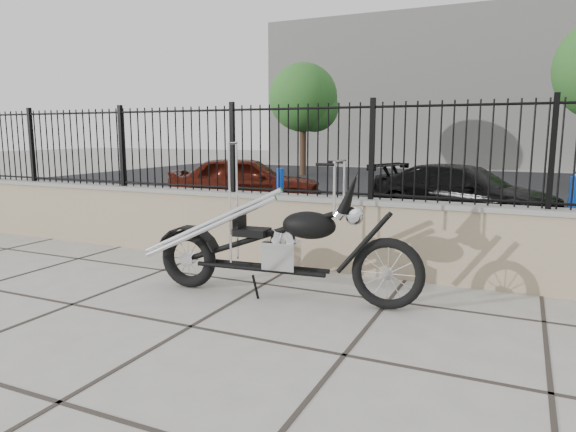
{
  "coord_description": "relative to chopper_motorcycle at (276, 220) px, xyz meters",
  "views": [
    {
      "loc": [
        2.72,
        -3.76,
        1.78
      ],
      "look_at": [
        0.35,
        1.42,
        0.86
      ],
      "focal_mm": 32.0,
      "sensor_mm": 36.0,
      "label": 1
    }
  ],
  "objects": [
    {
      "name": "background_building",
      "position": [
        -0.35,
        25.38,
        3.14
      ],
      "size": [
        22.0,
        6.0,
        8.0
      ],
      "primitive_type": "cube",
      "color": "beige",
      "rests_on": "ground_plane"
    },
    {
      "name": "tree_left",
      "position": [
        -6.23,
        15.45,
        2.53
      ],
      "size": [
        2.87,
        2.87,
        4.85
      ],
      "rotation": [
        0.0,
        0.0,
        -0.28
      ],
      "color": "#382619",
      "rests_on": "ground_plane"
    },
    {
      "name": "ground_plane",
      "position": [
        -0.35,
        -1.12,
        -0.86
      ],
      "size": [
        90.0,
        90.0,
        0.0
      ],
      "primitive_type": "plane",
      "color": "#99968E",
      "rests_on": "ground"
    },
    {
      "name": "bollard_b",
      "position": [
        3.1,
        3.89,
        -0.29
      ],
      "size": [
        0.18,
        0.18,
        1.14
      ],
      "primitive_type": "cylinder",
      "rotation": [
        0.0,
        0.0,
        0.43
      ],
      "color": "#0D1BCC",
      "rests_on": "ground_plane"
    },
    {
      "name": "car_black",
      "position": [
        1.3,
        6.1,
        -0.29
      ],
      "size": [
        4.25,
        2.84,
        1.14
      ],
      "primitive_type": "imported",
      "rotation": [
        0.0,
        0.0,
        1.22
      ],
      "color": "black",
      "rests_on": "parking_lot"
    },
    {
      "name": "parking_lot",
      "position": [
        -0.35,
        11.38,
        -0.86
      ],
      "size": [
        30.0,
        30.0,
        0.0
      ],
      "primitive_type": "plane",
      "color": "black",
      "rests_on": "ground"
    },
    {
      "name": "retaining_wall",
      "position": [
        -0.35,
        1.38,
        -0.38
      ],
      "size": [
        14.0,
        0.36,
        0.96
      ],
      "primitive_type": "cube",
      "color": "gray",
      "rests_on": "ground_plane"
    },
    {
      "name": "car_red",
      "position": [
        -3.72,
        5.97,
        -0.24
      ],
      "size": [
        3.95,
        2.7,
        1.25
      ],
      "primitive_type": "imported",
      "rotation": [
        0.0,
        0.0,
        1.94
      ],
      "color": "#451209",
      "rests_on": "parking_lot"
    },
    {
      "name": "chopper_motorcycle",
      "position": [
        0.0,
        0.0,
        0.0
      ],
      "size": [
        2.9,
        0.75,
        1.72
      ],
      "primitive_type": null,
      "rotation": [
        0.0,
        0.0,
        0.09
      ],
      "color": "black",
      "rests_on": "ground_plane"
    },
    {
      "name": "iron_fence",
      "position": [
        -0.35,
        1.38,
        0.7
      ],
      "size": [
        14.0,
        0.08,
        1.2
      ],
      "primitive_type": "cube",
      "color": "black",
      "rests_on": "retaining_wall"
    },
    {
      "name": "bollard_a",
      "position": [
        -1.74,
        3.75,
        -0.29
      ],
      "size": [
        0.16,
        0.16,
        1.14
      ],
      "primitive_type": "cylinder",
      "rotation": [
        0.0,
        0.0,
        0.22
      ],
      "color": "blue",
      "rests_on": "ground_plane"
    }
  ]
}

